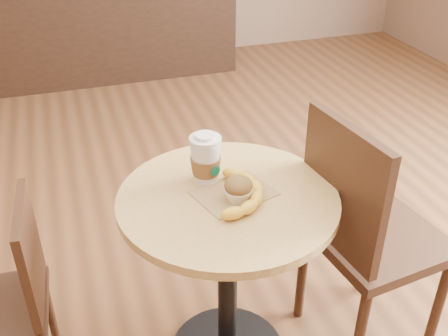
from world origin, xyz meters
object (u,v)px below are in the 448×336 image
object	(u,v)px
chair_left	(8,300)
coffee_cup	(206,160)
chair_right	(364,231)
banana	(240,191)
cafe_table	(228,248)
muffin	(238,189)

from	to	relation	value
chair_left	coffee_cup	xyz separation A→B (m)	(0.68, 0.02, 0.40)
chair_right	banana	distance (m)	0.51
cafe_table	chair_right	distance (m)	0.49
cafe_table	chair_right	size ratio (longest dim) A/B	0.77
coffee_cup	chair_left	bearing A→B (deg)	159.29
muffin	banana	distance (m)	0.03
chair_right	cafe_table	bearing A→B (deg)	75.10
cafe_table	banana	distance (m)	0.24
coffee_cup	muffin	xyz separation A→B (m)	(0.06, -0.14, -0.03)
banana	chair_left	bearing A→B (deg)	-164.18
chair_left	banana	size ratio (longest dim) A/B	2.79
cafe_table	chair_right	world-z (taller)	chair_right
chair_right	muffin	distance (m)	0.53
chair_right	banana	world-z (taller)	chair_right
cafe_table	chair_left	xyz separation A→B (m)	(-0.73, 0.09, -0.10)
cafe_table	muffin	bearing A→B (deg)	-56.77
chair_left	banana	distance (m)	0.84
banana	chair_right	bearing A→B (deg)	18.05
chair_left	banana	world-z (taller)	banana
cafe_table	coffee_cup	distance (m)	0.31
chair_right	coffee_cup	size ratio (longest dim) A/B	5.66
chair_right	coffee_cup	xyz separation A→B (m)	(-0.53, 0.17, 0.29)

